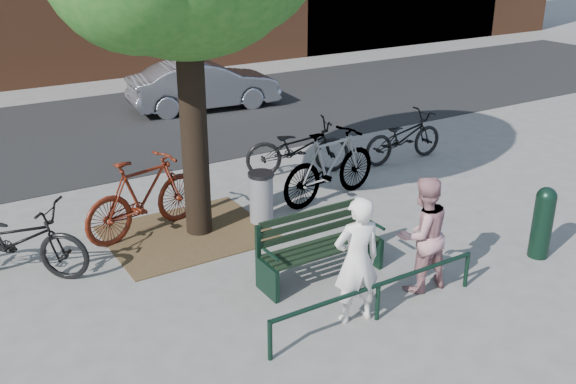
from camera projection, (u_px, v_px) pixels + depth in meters
ground at (321, 277)px, 8.75m from camera, size 90.00×90.00×0.00m
dirt_pit at (188, 234)px, 9.99m from camera, size 2.40×2.00×0.02m
road at (121, 127)px, 15.44m from camera, size 40.00×7.00×0.01m
park_bench at (318, 244)px, 8.63m from camera, size 1.74×0.54×0.97m
guard_railing at (378, 290)px, 7.65m from camera, size 3.06×0.06×0.51m
person_left at (357, 260)px, 7.51m from camera, size 0.65×0.49×1.61m
person_right at (422, 234)px, 8.22m from camera, size 0.80×0.65×1.56m
bollard at (543, 220)px, 9.11m from camera, size 0.29×0.29×1.07m
litter_bin at (261, 197)px, 10.26m from camera, size 0.42×0.42×0.85m
bicycle_a at (16, 240)px, 8.61m from camera, size 2.04×1.84×1.07m
bicycle_b at (144, 196)px, 9.82m from camera, size 2.16×1.09×1.25m
bicycle_c at (298, 147)px, 12.30m from camera, size 2.16×1.34×1.07m
bicycle_d at (330, 165)px, 11.07m from camera, size 2.18×0.92×1.27m
bicycle_e at (403, 137)px, 13.03m from camera, size 1.92×0.69×1.01m
parked_car at (204, 85)px, 16.83m from camera, size 4.03×1.78×1.29m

